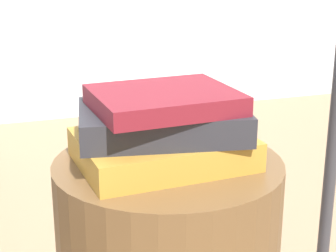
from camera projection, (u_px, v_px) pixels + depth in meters
The scene contains 3 objects.
book_ochre at pixel (162, 149), 0.94m from camera, with size 0.28×0.21×0.05m, color #B7842D.
book_charcoal at pixel (162, 122), 0.93m from camera, with size 0.27×0.18×0.05m, color #28282D.
book_maroon at pixel (164, 100), 0.91m from camera, with size 0.22×0.18×0.03m, color maroon.
Camera 1 is at (-0.28, -0.84, 0.85)m, focal length 60.06 mm.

